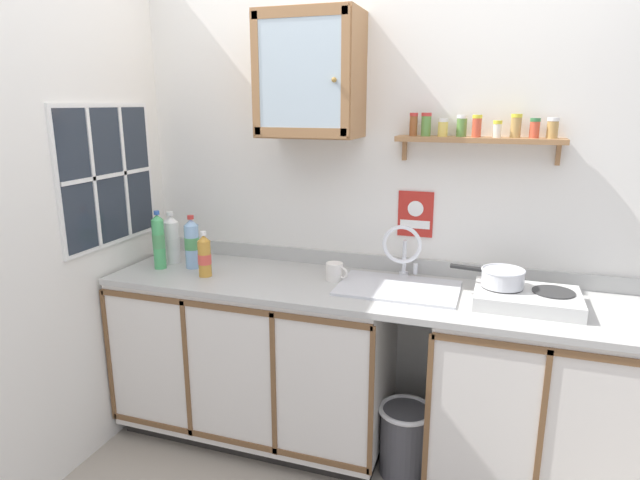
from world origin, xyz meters
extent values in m
cube|color=silver|center=(0.00, 0.62, 1.30)|extent=(3.23, 0.05, 2.60)
cube|color=silver|center=(-1.34, -0.30, 1.30)|extent=(0.05, 3.40, 2.60)
cube|color=black|center=(-0.58, 0.32, 0.04)|extent=(1.40, 0.55, 0.08)
cube|color=silver|center=(-0.58, 0.29, 0.48)|extent=(1.43, 0.61, 0.81)
cube|color=brown|center=(-0.58, -0.02, 0.85)|extent=(1.43, 0.01, 0.03)
cube|color=brown|center=(-0.58, -0.02, 0.13)|extent=(1.43, 0.01, 0.03)
cube|color=brown|center=(-1.30, -0.02, 0.48)|extent=(0.02, 0.01, 0.74)
cube|color=brown|center=(-0.82, -0.02, 0.48)|extent=(0.02, 0.01, 0.74)
cube|color=brown|center=(-0.35, -0.02, 0.48)|extent=(0.02, 0.01, 0.74)
cube|color=brown|center=(0.13, -0.02, 0.48)|extent=(0.02, 0.01, 0.74)
cube|color=black|center=(0.84, 0.32, 0.04)|extent=(0.90, 0.55, 0.08)
cube|color=silver|center=(0.84, 0.29, 0.48)|extent=(0.92, 0.61, 0.81)
cube|color=brown|center=(0.84, -0.02, 0.85)|extent=(0.92, 0.01, 0.03)
cube|color=brown|center=(0.38, -0.02, 0.48)|extent=(0.02, 0.01, 0.74)
cube|color=brown|center=(0.84, -0.02, 0.48)|extent=(0.02, 0.01, 0.74)
cube|color=#B2B2AD|center=(0.00, 0.29, 0.90)|extent=(2.59, 0.64, 0.03)
cube|color=#B2B2AD|center=(0.00, 0.59, 0.96)|extent=(2.59, 0.02, 0.08)
cube|color=silver|center=(0.17, 0.31, 0.92)|extent=(0.57, 0.38, 0.01)
cube|color=slate|center=(0.17, 0.31, 0.82)|extent=(0.49, 0.31, 0.01)
cube|color=slate|center=(0.17, 0.47, 0.86)|extent=(0.49, 0.01, 0.11)
cube|color=slate|center=(0.17, 0.16, 0.86)|extent=(0.49, 0.01, 0.11)
cylinder|color=#4C4C51|center=(0.17, 0.31, 0.81)|extent=(0.04, 0.04, 0.01)
cylinder|color=silver|center=(0.16, 0.52, 0.93)|extent=(0.05, 0.05, 0.02)
cylinder|color=silver|center=(0.16, 0.52, 1.03)|extent=(0.02, 0.02, 0.17)
torus|color=silver|center=(0.16, 0.43, 1.11)|extent=(0.20, 0.02, 0.20)
cylinder|color=silver|center=(0.22, 0.52, 0.96)|extent=(0.02, 0.02, 0.05)
cube|color=silver|center=(0.75, 0.29, 0.95)|extent=(0.45, 0.32, 0.06)
cylinder|color=#2D2D2D|center=(0.64, 0.31, 0.99)|extent=(0.18, 0.18, 0.01)
cylinder|color=#2D2D2D|center=(0.86, 0.31, 0.99)|extent=(0.18, 0.18, 0.01)
cylinder|color=black|center=(0.64, 0.14, 0.95)|extent=(0.03, 0.02, 0.03)
cylinder|color=black|center=(0.86, 0.14, 0.95)|extent=(0.03, 0.02, 0.03)
cylinder|color=silver|center=(0.64, 0.31, 1.03)|extent=(0.18, 0.18, 0.07)
torus|color=silver|center=(0.64, 0.31, 1.06)|extent=(0.19, 0.19, 0.01)
cylinder|color=black|center=(0.48, 0.33, 1.05)|extent=(0.15, 0.04, 0.02)
cylinder|color=white|center=(-1.11, 0.35, 1.04)|extent=(0.08, 0.08, 0.23)
cone|color=white|center=(-1.11, 0.35, 1.17)|extent=(0.08, 0.08, 0.04)
cylinder|color=white|center=(-1.11, 0.35, 1.20)|extent=(0.04, 0.04, 0.02)
cylinder|color=white|center=(-1.11, 0.35, 1.03)|extent=(0.09, 0.09, 0.07)
cylinder|color=#4CB266|center=(-1.11, 0.24, 1.05)|extent=(0.06, 0.06, 0.27)
cone|color=#4CB266|center=(-1.11, 0.24, 1.20)|extent=(0.06, 0.06, 0.03)
cylinder|color=#2D59B2|center=(-1.11, 0.24, 1.23)|extent=(0.03, 0.03, 0.02)
cylinder|color=#4C9959|center=(-1.11, 0.24, 1.07)|extent=(0.07, 0.07, 0.08)
cylinder|color=gold|center=(-0.81, 0.20, 1.01)|extent=(0.07, 0.07, 0.19)
cone|color=gold|center=(-0.81, 0.20, 1.12)|extent=(0.06, 0.06, 0.03)
cylinder|color=white|center=(-0.81, 0.20, 1.15)|extent=(0.03, 0.03, 0.02)
cylinder|color=#D84C3F|center=(-0.81, 0.20, 1.01)|extent=(0.07, 0.07, 0.05)
cylinder|color=#8CB7E0|center=(-0.95, 0.30, 1.04)|extent=(0.08, 0.08, 0.24)
cone|color=#8CB7E0|center=(-0.95, 0.30, 1.17)|extent=(0.07, 0.07, 0.03)
cylinder|color=red|center=(-0.95, 0.30, 1.20)|extent=(0.03, 0.03, 0.02)
cylinder|color=#4C9959|center=(-0.95, 0.30, 1.06)|extent=(0.08, 0.08, 0.07)
cylinder|color=white|center=(-0.16, 0.34, 0.96)|extent=(0.09, 0.09, 0.09)
torus|color=white|center=(-0.11, 0.33, 0.97)|extent=(0.06, 0.03, 0.06)
cube|color=#996B42|center=(-0.32, 0.45, 1.92)|extent=(0.49, 0.30, 0.60)
cube|color=silver|center=(-0.32, 0.30, 1.92)|extent=(0.40, 0.01, 0.49)
cube|color=#996B42|center=(-0.54, 0.30, 1.92)|extent=(0.04, 0.01, 0.56)
cube|color=#996B42|center=(-0.10, 0.30, 1.92)|extent=(0.04, 0.01, 0.56)
cube|color=#996B42|center=(-0.32, 0.30, 2.19)|extent=(0.46, 0.01, 0.05)
cube|color=#996B42|center=(-0.32, 0.30, 1.65)|extent=(0.46, 0.01, 0.05)
sphere|color=olive|center=(-0.15, 0.28, 1.89)|extent=(0.02, 0.02, 0.02)
cube|color=#996B42|center=(0.49, 0.53, 1.62)|extent=(0.77, 0.14, 0.02)
cube|color=#996B42|center=(0.13, 0.58, 1.56)|extent=(0.02, 0.03, 0.10)
cube|color=#996B42|center=(0.84, 0.58, 1.56)|extent=(0.02, 0.03, 0.10)
cylinder|color=brown|center=(0.18, 0.53, 1.68)|extent=(0.04, 0.04, 0.09)
cylinder|color=red|center=(0.18, 0.53, 1.73)|extent=(0.04, 0.04, 0.02)
cylinder|color=#598C3F|center=(0.24, 0.53, 1.68)|extent=(0.05, 0.05, 0.09)
cylinder|color=red|center=(0.24, 0.53, 1.74)|extent=(0.05, 0.05, 0.02)
cylinder|color=#E0C659|center=(0.32, 0.53, 1.67)|extent=(0.05, 0.05, 0.07)
cylinder|color=white|center=(0.32, 0.53, 1.71)|extent=(0.05, 0.05, 0.02)
cylinder|color=#598C3F|center=(0.41, 0.54, 1.68)|extent=(0.05, 0.05, 0.08)
cylinder|color=white|center=(0.41, 0.54, 1.73)|extent=(0.05, 0.05, 0.02)
cylinder|color=#CC4C33|center=(0.48, 0.51, 1.68)|extent=(0.04, 0.04, 0.09)
cylinder|color=yellow|center=(0.48, 0.51, 1.73)|extent=(0.04, 0.04, 0.02)
cylinder|color=silver|center=(0.57, 0.52, 1.66)|extent=(0.04, 0.04, 0.06)
cylinder|color=yellow|center=(0.57, 0.52, 1.70)|extent=(0.04, 0.04, 0.02)
cylinder|color=tan|center=(0.65, 0.54, 1.68)|extent=(0.05, 0.05, 0.09)
cylinder|color=yellow|center=(0.65, 0.54, 1.73)|extent=(0.05, 0.05, 0.02)
cylinder|color=#CC4C33|center=(0.73, 0.53, 1.67)|extent=(0.04, 0.04, 0.07)
cylinder|color=#33723F|center=(0.73, 0.53, 1.71)|extent=(0.05, 0.05, 0.02)
cylinder|color=tan|center=(0.80, 0.54, 1.67)|extent=(0.05, 0.05, 0.08)
cylinder|color=white|center=(0.80, 0.54, 1.72)|extent=(0.05, 0.05, 0.02)
cube|color=#B2261E|center=(0.20, 0.60, 1.23)|extent=(0.18, 0.01, 0.24)
cube|color=white|center=(0.20, 0.59, 1.18)|extent=(0.15, 0.00, 0.04)
cylinder|color=white|center=(0.20, 0.59, 1.26)|extent=(0.08, 0.00, 0.08)
cube|color=#262D38|center=(-1.30, 0.13, 1.43)|extent=(0.01, 0.66, 0.68)
cube|color=white|center=(-1.31, 0.13, 1.43)|extent=(0.02, 0.70, 0.72)
cube|color=white|center=(-1.30, 0.01, 1.43)|extent=(0.01, 0.02, 0.68)
cube|color=white|center=(-1.30, 0.25, 1.43)|extent=(0.01, 0.02, 0.68)
cube|color=white|center=(-1.30, 0.13, 1.43)|extent=(0.01, 0.66, 0.02)
cylinder|color=#4C4C51|center=(0.26, 0.20, 0.17)|extent=(0.24, 0.24, 0.35)
torus|color=white|center=(0.26, 0.20, 0.35)|extent=(0.27, 0.27, 0.02)
camera|label=1|loc=(0.60, -2.13, 1.79)|focal=30.19mm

